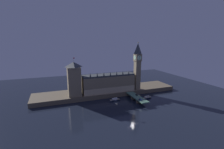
% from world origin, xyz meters
% --- Properties ---
extents(ground_plane, '(400.00, 400.00, 0.00)m').
position_xyz_m(ground_plane, '(0.00, 0.00, 0.00)').
color(ground_plane, black).
extents(embankment, '(220.00, 42.00, 6.34)m').
position_xyz_m(embankment, '(0.00, 39.00, 3.17)').
color(embankment, brown).
rests_on(embankment, ground_plane).
extents(parliament_hall, '(78.23, 20.07, 31.90)m').
position_xyz_m(parliament_hall, '(-0.86, 30.35, 19.60)').
color(parliament_hall, '#7F7056').
rests_on(parliament_hall, embankment).
extents(clock_tower, '(10.32, 10.43, 73.53)m').
position_xyz_m(clock_tower, '(45.01, 25.66, 45.30)').
color(clock_tower, '#7F7056').
rests_on(clock_tower, embankment).
extents(victoria_tower, '(17.71, 17.71, 53.41)m').
position_xyz_m(victoria_tower, '(-51.24, 30.18, 30.16)').
color(victoria_tower, '#7F7056').
rests_on(victoria_tower, embankment).
extents(bridge, '(10.82, 46.00, 5.93)m').
position_xyz_m(bridge, '(28.65, -5.00, 4.41)').
color(bridge, '#4C7560').
rests_on(bridge, ground_plane).
extents(car_northbound_trail, '(1.96, 4.34, 1.58)m').
position_xyz_m(car_northbound_trail, '(26.27, -17.42, 6.67)').
color(car_northbound_trail, navy).
rests_on(car_northbound_trail, bridge).
extents(car_southbound_trail, '(2.01, 4.17, 1.35)m').
position_xyz_m(car_southbound_trail, '(31.03, 0.41, 6.56)').
color(car_southbound_trail, black).
rests_on(car_southbound_trail, bridge).
extents(pedestrian_near_rail, '(0.38, 0.38, 1.60)m').
position_xyz_m(pedestrian_near_rail, '(23.89, -17.10, 6.77)').
color(pedestrian_near_rail, black).
rests_on(pedestrian_near_rail, bridge).
extents(pedestrian_mid_walk, '(0.38, 0.38, 1.76)m').
position_xyz_m(pedestrian_mid_walk, '(33.42, -1.24, 6.86)').
color(pedestrian_mid_walk, black).
rests_on(pedestrian_mid_walk, bridge).
extents(street_lamp_near, '(1.34, 0.60, 7.18)m').
position_xyz_m(street_lamp_near, '(23.49, -19.72, 10.41)').
color(street_lamp_near, '#2D3333').
rests_on(street_lamp_near, bridge).
extents(street_lamp_far, '(1.34, 0.60, 7.03)m').
position_xyz_m(street_lamp_far, '(23.49, 9.72, 10.32)').
color(street_lamp_far, '#2D3333').
rests_on(street_lamp_far, bridge).
extents(boat_upstream, '(16.01, 4.36, 4.25)m').
position_xyz_m(boat_upstream, '(-0.57, 5.15, 1.55)').
color(boat_upstream, '#1E2842').
rests_on(boat_upstream, ground_plane).
extents(boat_downstream, '(16.99, 6.28, 3.85)m').
position_xyz_m(boat_downstream, '(46.26, -2.86, 1.41)').
color(boat_downstream, '#1E2842').
rests_on(boat_downstream, ground_plane).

